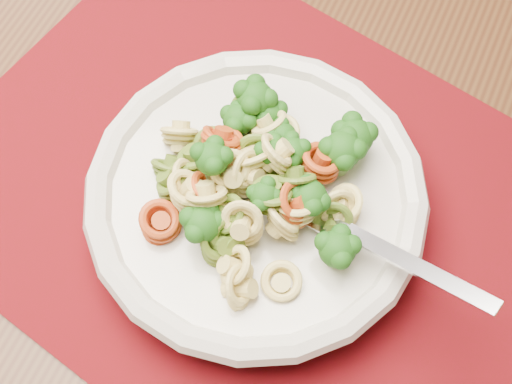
{
  "coord_description": "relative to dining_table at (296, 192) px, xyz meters",
  "views": [
    {
      "loc": [
        0.43,
        -0.67,
        1.24
      ],
      "look_at": [
        0.41,
        -0.46,
        0.79
      ],
      "focal_mm": 50.0,
      "sensor_mm": 36.0,
      "label": 1
    }
  ],
  "objects": [
    {
      "name": "dining_table",
      "position": [
        0.0,
        0.0,
        0.0
      ],
      "size": [
        1.62,
        1.31,
        0.74
      ],
      "rotation": [
        0.0,
        0.0,
        -0.33
      ],
      "color": "#4A2C15",
      "rests_on": "ground"
    },
    {
      "name": "fork",
      "position": [
        0.01,
        -0.09,
        0.15
      ],
      "size": [
        0.17,
        0.12,
        0.08
      ],
      "primitive_type": null,
      "rotation": [
        0.0,
        -0.35,
        -0.58
      ],
      "color": "silver",
      "rests_on": "pasta_bowl"
    },
    {
      "name": "pasta_broccoli_heap",
      "position": [
        -0.03,
        -0.07,
        0.15
      ],
      "size": [
        0.21,
        0.21,
        0.06
      ],
      "primitive_type": null,
      "color": "#F1E177",
      "rests_on": "pasta_bowl"
    },
    {
      "name": "placemat",
      "position": [
        -0.04,
        -0.05,
        0.1
      ],
      "size": [
        0.58,
        0.54,
        0.0
      ],
      "primitive_type": "cube",
      "rotation": [
        0.0,
        0.0,
        -0.53
      ],
      "color": "#610411",
      "rests_on": "dining_table"
    },
    {
      "name": "pasta_bowl",
      "position": [
        -0.03,
        -0.07,
        0.13
      ],
      "size": [
        0.25,
        0.25,
        0.05
      ],
      "color": "beige",
      "rests_on": "placemat"
    }
  ]
}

